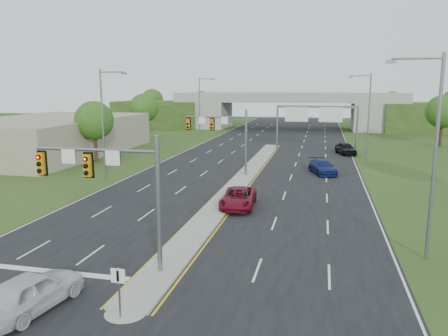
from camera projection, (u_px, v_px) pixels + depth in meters
The scene contains 25 objects.
ground at pixel (160, 274), 21.98m from camera, with size 240.00×240.00×0.00m, color #274117.
road at pixel (259, 161), 55.55m from camera, with size 24.00×160.00×0.02m, color black.
median at pixel (242, 179), 44.02m from camera, with size 2.00×54.00×0.16m, color gray.
median_nose at pixel (126, 311), 18.12m from camera, with size 2.00×2.00×0.16m, color gray.
lane_markings at pixel (246, 169), 49.84m from camera, with size 23.72×160.00×0.01m.
signal_mast_near at pixel (114, 180), 21.53m from camera, with size 6.62×0.60×7.00m.
signal_mast_far at pixel (225, 131), 45.52m from camera, with size 6.62×0.60×7.00m.
keep_right_sign at pixel (119, 285), 17.36m from camera, with size 0.60×0.13×2.20m.
sign_gantry at pixel (316, 116), 62.67m from camera, with size 11.58×0.44×6.67m.
overpass at pixel (288, 113), 98.07m from camera, with size 80.00×14.00×8.10m.
lightpole_l_mid at pixel (104, 120), 42.92m from camera, with size 2.85×0.25×11.00m.
lightpole_l_far at pixel (201, 105), 76.50m from camera, with size 2.85×0.25×11.00m.
lightpole_r_near at pixel (432, 148), 22.79m from camera, with size 2.85×0.25×11.00m.
lightpole_r_far at pixel (367, 112), 56.37m from camera, with size 2.85×0.25×11.00m.
tree_l_near at pixel (94, 121), 54.13m from camera, with size 4.80×4.80×7.60m.
tree_l_mid at pixel (144, 108), 78.91m from camera, with size 5.20×5.20×8.12m.
tree_r_mid at pixel (443, 112), 68.13m from camera, with size 5.20×5.20×8.12m.
tree_back_a at pixel (152, 100), 119.29m from camera, with size 6.00×6.00×8.85m.
tree_back_b at pixel (202, 102), 116.33m from camera, with size 5.60×5.60×8.32m.
tree_back_c at pixel (392, 103), 105.97m from camera, with size 5.60×5.60×8.32m.
commercial_building at pixel (49, 136), 61.57m from camera, with size 18.00×30.00×5.00m, color gray.
car_white at pixel (31, 291), 18.23m from camera, with size 1.97×4.89×1.67m, color silver.
car_far_a at pixel (238, 198), 33.99m from camera, with size 2.47×5.36×1.49m, color maroon.
car_far_b at pixel (323, 167), 47.23m from camera, with size 2.05×5.05×1.47m, color navy.
car_far_c at pixel (346, 148), 60.89m from camera, with size 1.94×4.82×1.64m, color black.
Camera 1 is at (7.66, -19.43, 9.25)m, focal length 35.00 mm.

